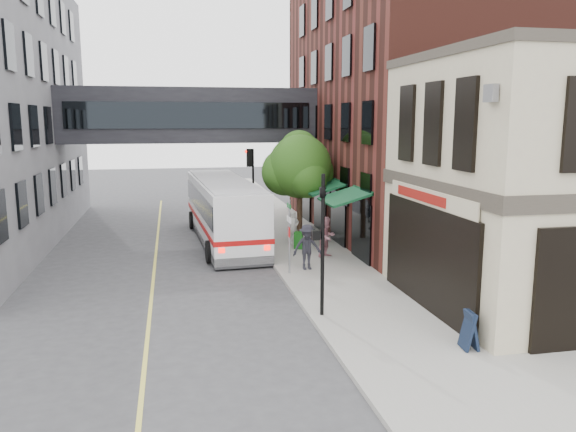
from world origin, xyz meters
name	(u,v)px	position (x,y,z in m)	size (l,w,h in m)	color
ground	(327,344)	(0.00, 0.00, 0.00)	(120.00, 120.00, 0.00)	#38383A
sidewalk_main	(292,238)	(2.00, 14.00, 0.07)	(4.00, 60.00, 0.15)	gray
corner_building	(568,182)	(8.97, 2.00, 4.21)	(10.19, 8.12, 8.45)	beige
brick_building	(428,107)	(9.98, 15.00, 6.99)	(13.76, 18.00, 14.00)	#4A1F17
skyway_bridge	(190,115)	(-3.00, 18.00, 6.50)	(14.00, 3.18, 3.00)	black
traffic_signal_near	(322,227)	(0.37, 2.00, 2.98)	(0.44, 0.22, 4.60)	black
traffic_signal_far	(251,172)	(0.26, 17.00, 3.34)	(0.53, 0.28, 4.50)	black
street_sign_pole	(289,230)	(0.39, 7.00, 1.93)	(0.08, 0.75, 3.00)	gray
street_tree	(299,167)	(2.19, 13.22, 3.91)	(3.80, 3.20, 5.60)	#382619
lane_marking	(155,265)	(-5.00, 10.00, 0.01)	(0.12, 40.00, 0.01)	#D8CC4C
bus	(224,208)	(-1.57, 14.19, 1.77)	(3.36, 11.89, 3.17)	white
pedestrian_a	(294,227)	(1.78, 12.49, 0.94)	(0.58, 0.38, 1.59)	silver
pedestrian_b	(327,237)	(2.63, 9.34, 1.07)	(0.89, 0.69, 1.83)	#C27D8B
pedestrian_c	(307,247)	(1.24, 7.43, 1.09)	(1.22, 0.70, 1.89)	black
newspaper_box	(299,240)	(1.73, 11.17, 0.56)	(0.41, 0.36, 0.81)	#156016
sandwich_board	(470,330)	(3.60, -1.41, 0.67)	(0.38, 0.59, 1.05)	black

